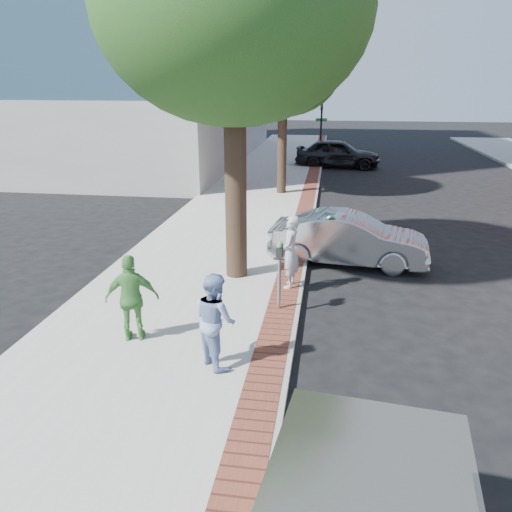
% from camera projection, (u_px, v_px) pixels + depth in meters
% --- Properties ---
extents(ground, '(120.00, 120.00, 0.00)m').
position_uv_depth(ground, '(248.00, 314.00, 10.71)').
color(ground, black).
rests_on(ground, ground).
extents(sidewalk, '(5.00, 60.00, 0.15)m').
position_uv_depth(sidewalk, '(243.00, 216.00, 18.37)').
color(sidewalk, '#9E9991').
rests_on(sidewalk, ground).
extents(brick_strip, '(0.60, 60.00, 0.01)m').
position_uv_depth(brick_strip, '(303.00, 216.00, 18.04)').
color(brick_strip, brown).
rests_on(brick_strip, sidewalk).
extents(curb, '(0.10, 60.00, 0.15)m').
position_uv_depth(curb, '(313.00, 218.00, 18.02)').
color(curb, gray).
rests_on(curb, ground).
extents(office_base, '(18.20, 22.20, 4.00)m').
position_uv_depth(office_base, '(106.00, 127.00, 32.44)').
color(office_base, gray).
rests_on(office_base, ground).
extents(signal_near, '(0.70, 0.15, 3.80)m').
position_uv_depth(signal_near, '(321.00, 126.00, 30.41)').
color(signal_near, black).
rests_on(signal_near, ground).
extents(tree_near, '(6.00, 6.00, 8.51)m').
position_uv_depth(tree_near, '(233.00, 9.00, 10.55)').
color(tree_near, black).
rests_on(tree_near, sidewalk).
extents(tree_far, '(4.80, 4.80, 7.14)m').
position_uv_depth(tree_far, '(283.00, 68.00, 20.26)').
color(tree_far, black).
rests_on(tree_far, sidewalk).
extents(parking_meter, '(0.12, 0.32, 1.47)m').
position_uv_depth(parking_meter, '(280.00, 262.00, 10.29)').
color(parking_meter, gray).
rests_on(parking_meter, sidewalk).
extents(person_gray, '(0.45, 0.65, 1.72)m').
position_uv_depth(person_gray, '(290.00, 252.00, 11.50)').
color(person_gray, '#A8A8AD').
rests_on(person_gray, sidewalk).
extents(person_officer, '(0.99, 1.01, 1.64)m').
position_uv_depth(person_officer, '(215.00, 320.00, 8.30)').
color(person_officer, '#819BC7').
rests_on(person_officer, sidewalk).
extents(person_green, '(1.04, 0.63, 1.65)m').
position_uv_depth(person_green, '(132.00, 298.00, 9.11)').
color(person_green, '#519945').
rests_on(person_green, sidewalk).
extents(sedan_silver, '(4.37, 1.97, 1.39)m').
position_uv_depth(sedan_silver, '(349.00, 239.00, 13.52)').
color(sedan_silver, '#ABAEB2').
rests_on(sedan_silver, ground).
extents(bg_car, '(4.97, 2.21, 1.66)m').
position_uv_depth(bg_car, '(338.00, 153.00, 29.10)').
color(bg_car, black).
rests_on(bg_car, ground).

